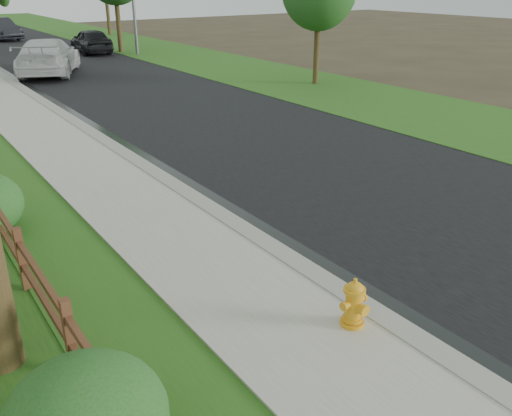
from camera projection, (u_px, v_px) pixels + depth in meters
ground at (443, 387)px, 6.60m from camera, size 120.00×120.00×0.00m
road at (44, 53)px, 35.43m from camera, size 8.00×90.00×0.02m
verge_far at (142, 46)px, 39.05m from camera, size 6.00×90.00×0.04m
ranch_fence at (5, 229)px, 9.30m from camera, size 0.12×16.92×1.10m
fire_hydrant at (354, 304)px, 7.49m from camera, size 0.48×0.38×0.74m
white_suv at (48, 56)px, 27.39m from camera, size 4.82×6.59×1.77m
dark_car_mid at (91, 41)px, 35.08m from camera, size 2.12×4.67×1.56m
dark_car_far at (0, 29)px, 42.54m from camera, size 2.58×5.24×1.65m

